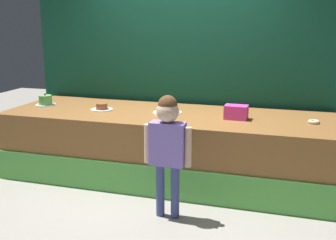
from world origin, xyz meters
TOP-DOWN VIEW (x-y plane):
  - ground_plane at (0.00, 0.00)m, footprint 12.00×12.00m
  - stage_platform at (0.00, 0.63)m, footprint 3.87×1.29m
  - curtain_backdrop at (0.00, 1.37)m, footprint 4.18×0.08m
  - child_figure at (0.32, -0.37)m, footprint 0.46×0.21m
  - pink_box at (0.82, 0.58)m, footprint 0.26×0.17m
  - donut at (1.65, 0.62)m, footprint 0.12×0.12m
  - cake_left at (-1.65, 0.63)m, footprint 0.26×0.26m
  - cake_center at (-0.82, 0.58)m, footprint 0.27×0.27m
  - cake_right at (0.00, 0.65)m, footprint 0.35×0.35m

SIDE VIEW (x-z plane):
  - ground_plane at x=0.00m, z-range 0.00..0.00m
  - stage_platform at x=0.00m, z-range 0.00..0.80m
  - child_figure at x=0.32m, z-range 0.18..1.38m
  - donut at x=1.65m, z-range 0.80..0.84m
  - cake_center at x=-0.82m, z-range 0.79..0.87m
  - cake_right at x=0.00m, z-range 0.77..0.93m
  - cake_left at x=-1.65m, z-range 0.78..0.94m
  - pink_box at x=0.82m, z-range 0.80..0.96m
  - curtain_backdrop at x=0.00m, z-range 0.00..3.05m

